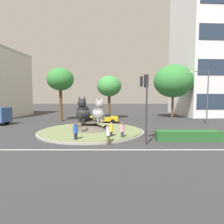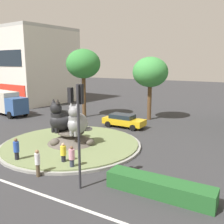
% 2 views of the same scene
% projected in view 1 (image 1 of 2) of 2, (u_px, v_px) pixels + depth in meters
% --- Properties ---
extents(ground_plane, '(160.00, 160.00, 0.00)m').
position_uv_depth(ground_plane, '(92.00, 132.00, 21.75)').
color(ground_plane, '#333335').
extents(lane_centreline, '(112.00, 0.20, 0.01)m').
position_uv_depth(lane_centreline, '(82.00, 150.00, 14.65)').
color(lane_centreline, silver).
rests_on(lane_centreline, ground).
extents(roundabout_island, '(11.62, 11.62, 1.23)m').
position_uv_depth(roundabout_island, '(92.00, 129.00, 21.73)').
color(roundabout_island, gray).
rests_on(roundabout_island, ground).
extents(cat_statue_black, '(2.02, 2.84, 2.75)m').
position_uv_depth(cat_statue_black, '(84.00, 112.00, 21.38)').
color(cat_statue_black, black).
rests_on(cat_statue_black, roundabout_island).
extents(cat_statue_grey, '(1.85, 2.86, 2.59)m').
position_uv_depth(cat_statue_grey, '(100.00, 113.00, 21.34)').
color(cat_statue_grey, gray).
rests_on(cat_statue_grey, roundabout_island).
extents(traffic_light_mast, '(0.71, 0.58, 5.77)m').
position_uv_depth(traffic_light_mast, '(146.00, 94.00, 15.94)').
color(traffic_light_mast, '#2D2D33').
rests_on(traffic_light_mast, ground).
extents(office_tower, '(18.76, 14.37, 30.34)m').
position_uv_depth(office_tower, '(224.00, 42.00, 40.75)').
color(office_tower, silver).
rests_on(office_tower, ground).
extents(clipped_hedge_strip, '(5.74, 1.20, 0.90)m').
position_uv_depth(clipped_hedge_strip, '(189.00, 136.00, 17.65)').
color(clipped_hedge_strip, '#235B28').
rests_on(clipped_hedge_strip, ground).
extents(broadleaf_tree_behind_island, '(4.18, 4.18, 7.52)m').
position_uv_depth(broadleaf_tree_behind_island, '(110.00, 86.00, 33.86)').
color(broadleaf_tree_behind_island, brown).
rests_on(broadleaf_tree_behind_island, ground).
extents(second_tree_near_tower, '(6.93, 6.93, 9.64)m').
position_uv_depth(second_tree_near_tower, '(174.00, 81.00, 35.18)').
color(second_tree_near_tower, brown).
rests_on(second_tree_near_tower, ground).
extents(third_tree_left, '(4.23, 4.23, 8.49)m').
position_uv_depth(third_tree_left, '(61.00, 80.00, 31.08)').
color(third_tree_left, brown).
rests_on(third_tree_left, ground).
extents(streetlight_arm, '(2.76, 0.43, 7.59)m').
position_uv_depth(streetlight_arm, '(207.00, 93.00, 27.67)').
color(streetlight_arm, '#4C4C51').
rests_on(streetlight_arm, ground).
extents(pedestrian_white_shirt, '(0.32, 0.32, 1.72)m').
position_uv_depth(pedestrian_white_shirt, '(109.00, 134.00, 16.05)').
color(pedestrian_white_shirt, brown).
rests_on(pedestrian_white_shirt, ground).
extents(pedestrian_yellow_shirt, '(0.39, 0.39, 1.58)m').
position_uv_depth(pedestrian_yellow_shirt, '(112.00, 131.00, 18.17)').
color(pedestrian_yellow_shirt, black).
rests_on(pedestrian_yellow_shirt, ground).
extents(pedestrian_pink_shirt, '(0.39, 0.39, 1.66)m').
position_uv_depth(pedestrian_pink_shirt, '(123.00, 131.00, 17.78)').
color(pedestrian_pink_shirt, '#33384C').
rests_on(pedestrian_pink_shirt, ground).
extents(pedestrian_blue_shirt, '(0.39, 0.39, 1.79)m').
position_uv_depth(pedestrian_blue_shirt, '(77.00, 132.00, 16.84)').
color(pedestrian_blue_shirt, black).
rests_on(pedestrian_blue_shirt, ground).
extents(sedan_on_far_lane, '(4.58, 2.05, 1.40)m').
position_uv_depth(sedan_on_far_lane, '(103.00, 118.00, 29.40)').
color(sedan_on_far_lane, gold).
rests_on(sedan_on_far_lane, ground).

